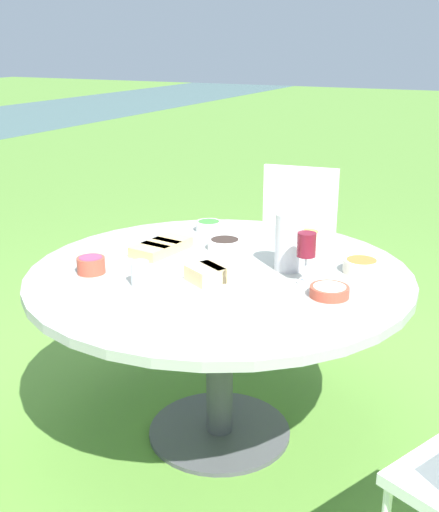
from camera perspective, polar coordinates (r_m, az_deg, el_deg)
The scene contains 14 objects.
ground_plane at distance 2.83m, azimuth -0.00°, elevation -15.40°, with size 40.00×40.00×0.00m, color #5B8C38.
dining_table at distance 2.53m, azimuth -0.00°, elevation -3.40°, with size 1.49×1.49×0.73m.
chair_near_right at distance 3.74m, azimuth 6.68°, elevation 2.09°, with size 0.47×0.49×0.89m.
water_pitcher at distance 2.49m, azimuth 6.20°, elevation 1.28°, with size 0.12×0.11×0.22m.
wine_glass at distance 2.34m, azimuth 7.73°, elevation 0.83°, with size 0.07×0.07×0.19m.
platter_bread_main at distance 2.34m, azimuth -0.31°, elevation -1.80°, with size 0.35×0.31×0.08m.
platter_charcuterie at distance 2.65m, azimuth -5.19°, elevation 0.52°, with size 0.35×0.25×0.06m.
bowl_fries at distance 2.83m, azimuth 7.86°, elevation 1.69°, with size 0.11×0.11×0.06m.
bowl_salad at distance 3.00m, azimuth -0.96°, elevation 2.72°, with size 0.12×0.12×0.05m.
bowl_olives at distance 2.74m, azimuth 0.46°, elevation 1.11°, with size 0.14×0.14×0.04m.
bowl_dip_red at distance 2.50m, azimuth -11.36°, elevation -0.71°, with size 0.11×0.11×0.06m.
bowl_dip_cream at distance 2.27m, azimuth 9.74°, elevation -3.07°, with size 0.14×0.14×0.04m.
bowl_roasted_veg at distance 2.52m, azimuth 12.49°, elevation -0.80°, with size 0.14×0.14×0.05m.
cup_water_near at distance 2.35m, azimuth -7.10°, elevation -1.53°, with size 0.07×0.07×0.09m.
Camera 1 is at (-2.10, -1.04, 1.59)m, focal length 45.00 mm.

